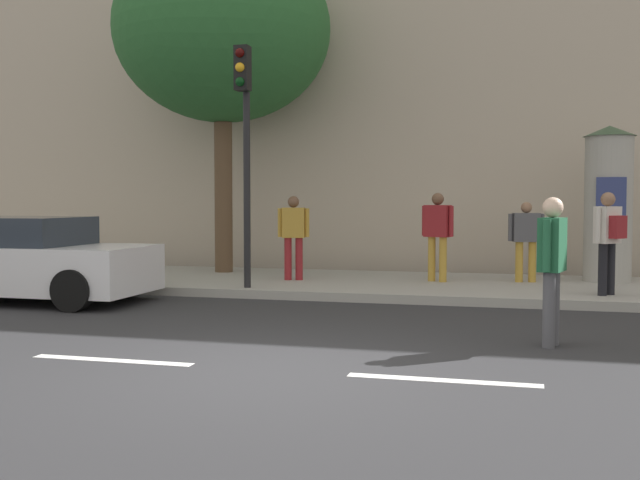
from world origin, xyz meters
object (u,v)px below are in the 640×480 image
Objects in this scene: pedestrian_in_light_jacket at (526,235)px; pedestrian_tallest at (438,229)px; traffic_light at (244,126)px; poster_column at (608,203)px; parked_car_blue at (17,260)px; pedestrian_with_bag at (294,230)px; pedestrian_in_dark_shirt at (552,259)px; street_tree at (222,31)px; pedestrian_with_backpack at (609,234)px.

pedestrian_in_light_jacket is 0.90× the size of pedestrian_tallest.
poster_column is (6.15, 2.81, -1.31)m from traffic_light.
pedestrian_in_light_jacket reaches higher than parked_car_blue.
pedestrian_with_bag is (-4.27, -0.72, 0.08)m from pedestrian_in_light_jacket.
pedestrian_in_light_jacket is at bearing -159.50° from poster_column.
pedestrian_in_dark_shirt is 5.51m from pedestrian_tallest.
poster_column is 1.70× the size of pedestrian_in_dark_shirt.
parked_car_blue is (-3.86, -3.01, -0.41)m from pedestrian_with_bag.
pedestrian_with_backpack is (7.42, -2.11, -4.07)m from street_tree.
pedestrian_with_backpack reaches higher than pedestrian_with_bag.
poster_column is 1.95× the size of pedestrian_in_light_jacket.
traffic_light is 6.89m from poster_column.
pedestrian_tallest is at bearing -9.43° from street_tree.
pedestrian_with_bag is 2.71m from pedestrian_tallest.
poster_column is 0.42× the size of street_tree.
traffic_light reaches higher than parked_car_blue.
parked_car_blue is at bearing -155.41° from pedestrian_in_light_jacket.
poster_column is 2.30m from pedestrian_with_backpack.
pedestrian_with_backpack is 1.11× the size of pedestrian_in_light_jacket.
pedestrian_with_bag reaches higher than pedestrian_in_dark_shirt.
pedestrian_with_bag is at bearing 170.09° from pedestrian_with_backpack.
pedestrian_in_dark_shirt is 1.04× the size of pedestrian_with_backpack.
traffic_light reaches higher than pedestrian_in_light_jacket.
pedestrian_in_light_jacket is (6.16, -0.43, -4.18)m from street_tree.
traffic_light is 2.58× the size of pedestrian_with_bag.
pedestrian_tallest is (-1.59, -0.33, 0.11)m from pedestrian_in_light_jacket.
pedestrian_in_dark_shirt is (-1.22, -6.06, -0.62)m from poster_column.
parked_car_blue is (-1.97, -4.15, -4.51)m from street_tree.
poster_column is 6.22m from pedestrian_in_dark_shirt.
poster_column is 1.69m from pedestrian_in_light_jacket.
traffic_light is 4.38m from parked_car_blue.
poster_column is 0.67× the size of parked_car_blue.
pedestrian_in_dark_shirt is 0.39× the size of parked_car_blue.
poster_column is 1.76× the size of pedestrian_tallest.
traffic_light is at bearing -154.25° from pedestrian_in_light_jacket.
traffic_light is 2.49× the size of pedestrian_tallest.
pedestrian_tallest is at bearing 8.25° from pedestrian_with_bag.
traffic_light is 2.42× the size of pedestrian_in_dark_shirt.
poster_column is at bearing 20.50° from pedestrian_in_light_jacket.
traffic_light is at bearing -174.46° from pedestrian_with_backpack.
parked_car_blue is at bearing -167.74° from pedestrian_with_backpack.
street_tree is at bearing 137.19° from pedestrian_in_dark_shirt.
pedestrian_with_bag reaches higher than pedestrian_in_light_jacket.
parked_car_blue is at bearing -157.02° from traffic_light.
street_tree is at bearing 164.10° from pedestrian_with_backpack.
pedestrian_in_dark_shirt is 1.03× the size of pedestrian_tallest.
pedestrian_in_dark_shirt is 1.15× the size of pedestrian_in_light_jacket.
pedestrian_tallest is at bearing -164.02° from poster_column.
street_tree reaches higher than pedestrian_with_backpack.
street_tree is at bearing 170.57° from pedestrian_tallest.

